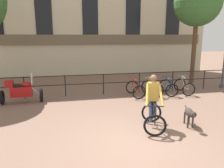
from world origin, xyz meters
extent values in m
plane|color=#7A5B4C|center=(0.00, 0.00, 0.00)|extent=(60.00, 60.00, 0.00)
cylinder|color=black|center=(-3.75, 5.20, 0.53)|extent=(0.05, 0.05, 1.05)
cylinder|color=black|center=(-1.88, 5.20, 0.53)|extent=(0.05, 0.05, 1.05)
cylinder|color=black|center=(0.00, 5.20, 0.53)|extent=(0.05, 0.05, 1.05)
cylinder|color=black|center=(1.88, 5.20, 0.53)|extent=(0.05, 0.05, 1.05)
cylinder|color=black|center=(3.75, 5.20, 0.53)|extent=(0.05, 0.05, 1.05)
cylinder|color=black|center=(5.62, 5.20, 0.53)|extent=(0.05, 0.05, 1.05)
cylinder|color=black|center=(0.00, 5.20, 1.02)|extent=(15.00, 0.04, 0.04)
cylinder|color=black|center=(0.00, 5.20, 0.58)|extent=(15.00, 0.04, 0.04)
cube|color=beige|center=(0.00, 11.00, 5.26)|extent=(18.00, 0.60, 10.53)
cube|color=brown|center=(0.00, 10.64, 2.60)|extent=(17.10, 0.12, 0.70)
torus|color=black|center=(0.70, 0.26, 0.34)|extent=(0.67, 0.26, 0.68)
torus|color=black|center=(1.01, 1.32, 0.34)|extent=(0.67, 0.26, 0.68)
cylinder|color=black|center=(0.82, 0.67, 0.58)|extent=(0.17, 0.48, 0.60)
cylinder|color=black|center=(0.91, 0.99, 0.54)|extent=(0.10, 0.23, 0.52)
cylinder|color=black|center=(0.85, 0.77, 0.83)|extent=(0.22, 0.65, 0.10)
cylinder|color=black|center=(0.95, 1.10, 0.31)|extent=(0.15, 0.43, 0.08)
cylinder|color=black|center=(0.98, 1.20, 0.57)|extent=(0.10, 0.26, 0.47)
cylinder|color=black|center=(0.73, 0.35, 0.60)|extent=(0.09, 0.22, 0.54)
cylinder|color=black|center=(0.75, 0.45, 0.87)|extent=(0.47, 0.17, 0.03)
cube|color=black|center=(0.94, 1.08, 0.82)|extent=(0.18, 0.26, 0.05)
cube|color=#AD8933|center=(0.94, 1.08, 1.15)|extent=(0.41, 0.31, 0.60)
sphere|color=brown|center=(0.94, 1.08, 1.59)|extent=(0.22, 0.22, 0.22)
cylinder|color=#AD8933|center=(0.65, 0.83, 1.14)|extent=(0.34, 0.69, 0.60)
cylinder|color=#AD8933|center=(1.05, 0.71, 1.14)|extent=(0.22, 0.72, 0.60)
cylinder|color=#384766|center=(0.85, 1.01, 0.52)|extent=(0.16, 0.32, 0.69)
cylinder|color=#384766|center=(0.98, 0.97, 0.58)|extent=(0.22, 0.32, 0.58)
ellipsoid|color=#332D28|center=(2.10, 0.78, 0.46)|extent=(0.36, 0.63, 0.27)
cylinder|color=#332D28|center=(2.04, 0.55, 0.48)|extent=(0.18, 0.17, 0.16)
sphere|color=#332D28|center=(2.00, 0.38, 0.53)|extent=(0.20, 0.20, 0.20)
cone|color=#332D28|center=(1.98, 0.30, 0.52)|extent=(0.13, 0.14, 0.11)
cylinder|color=#332D28|center=(2.18, 1.12, 0.51)|extent=(0.09, 0.20, 0.10)
cylinder|color=#332D28|center=(1.98, 0.61, 0.20)|extent=(0.06, 0.06, 0.40)
cylinder|color=#332D28|center=(2.13, 0.58, 0.20)|extent=(0.06, 0.06, 0.40)
cylinder|color=#332D28|center=(2.07, 0.98, 0.20)|extent=(0.06, 0.06, 0.40)
cylinder|color=#332D28|center=(2.22, 0.94, 0.20)|extent=(0.06, 0.06, 0.40)
torus|color=black|center=(-2.93, 4.53, 0.31)|extent=(0.15, 0.63, 0.62)
torus|color=black|center=(-4.55, 4.45, 0.31)|extent=(0.15, 0.63, 0.62)
cube|color=maroon|center=(-3.74, 4.49, 0.53)|extent=(0.91, 0.44, 0.44)
ellipsoid|color=maroon|center=(-3.54, 4.50, 0.83)|extent=(0.50, 0.34, 0.24)
cube|color=black|center=(-3.85, 4.48, 0.80)|extent=(0.57, 0.33, 0.10)
cylinder|color=#B2B2B7|center=(-3.14, 4.52, 0.49)|extent=(0.45, 0.08, 0.41)
cube|color=silver|center=(-3.27, 4.51, 1.10)|extent=(0.05, 0.44, 0.50)
cube|color=maroon|center=(-4.21, 4.46, 0.89)|extent=(0.34, 0.38, 0.28)
torus|color=black|center=(1.45, 5.07, 0.33)|extent=(0.66, 0.08, 0.66)
torus|color=black|center=(1.48, 4.03, 0.33)|extent=(0.66, 0.08, 0.66)
cylinder|color=maroon|center=(1.46, 4.67, 0.56)|extent=(0.04, 0.47, 0.58)
cylinder|color=maroon|center=(1.47, 4.35, 0.53)|extent=(0.04, 0.22, 0.51)
cylinder|color=maroon|center=(1.47, 4.57, 0.81)|extent=(0.05, 0.63, 0.10)
cylinder|color=maroon|center=(1.48, 4.24, 0.31)|extent=(0.04, 0.42, 0.07)
cylinder|color=maroon|center=(1.48, 4.14, 0.55)|extent=(0.03, 0.25, 0.46)
cylinder|color=maroon|center=(1.46, 4.98, 0.59)|extent=(0.03, 0.21, 0.52)
cylinder|color=maroon|center=(1.46, 4.89, 0.84)|extent=(0.48, 0.04, 0.03)
cube|color=black|center=(1.48, 4.26, 0.80)|extent=(0.13, 0.24, 0.05)
torus|color=black|center=(2.26, 5.07, 0.33)|extent=(0.66, 0.16, 0.66)
torus|color=black|center=(2.41, 4.03, 0.33)|extent=(0.66, 0.16, 0.66)
cylinder|color=#9E998E|center=(2.32, 4.66, 0.56)|extent=(0.10, 0.47, 0.58)
cylinder|color=#9E998E|center=(2.36, 4.35, 0.53)|extent=(0.06, 0.22, 0.51)
cylinder|color=#9E998E|center=(2.33, 4.57, 0.81)|extent=(0.12, 0.63, 0.10)
cylinder|color=#9E998E|center=(2.38, 4.24, 0.31)|extent=(0.09, 0.42, 0.07)
cylinder|color=#9E998E|center=(2.39, 4.14, 0.55)|extent=(0.06, 0.25, 0.46)
cylinder|color=#9E998E|center=(2.27, 4.98, 0.59)|extent=(0.06, 0.21, 0.52)
cylinder|color=#9E998E|center=(2.28, 4.88, 0.84)|extent=(0.48, 0.10, 0.03)
cube|color=black|center=(2.38, 4.26, 0.80)|extent=(0.15, 0.25, 0.05)
torus|color=black|center=(3.27, 5.07, 0.33)|extent=(0.66, 0.15, 0.66)
torus|color=black|center=(3.13, 4.03, 0.33)|extent=(0.66, 0.15, 0.66)
cylinder|color=navy|center=(3.22, 4.66, 0.56)|extent=(0.09, 0.47, 0.58)
cylinder|color=navy|center=(3.17, 4.35, 0.53)|extent=(0.06, 0.22, 0.51)
cylinder|color=navy|center=(3.20, 4.57, 0.81)|extent=(0.11, 0.63, 0.10)
cylinder|color=navy|center=(3.16, 4.24, 0.31)|extent=(0.08, 0.42, 0.07)
cylinder|color=navy|center=(3.15, 4.14, 0.55)|extent=(0.05, 0.25, 0.46)
cylinder|color=navy|center=(3.26, 4.98, 0.59)|extent=(0.05, 0.21, 0.52)
cylinder|color=navy|center=(3.24, 4.88, 0.84)|extent=(0.48, 0.09, 0.03)
cube|color=black|center=(3.16, 4.26, 0.80)|extent=(0.15, 0.25, 0.05)
torus|color=black|center=(4.11, 5.07, 0.33)|extent=(0.66, 0.12, 0.66)
torus|color=black|center=(4.02, 4.03, 0.33)|extent=(0.66, 0.12, 0.66)
cylinder|color=#9E998E|center=(4.08, 4.67, 0.56)|extent=(0.07, 0.47, 0.58)
cylinder|color=#9E998E|center=(4.05, 4.35, 0.53)|extent=(0.05, 0.22, 0.51)
cylinder|color=#9E998E|center=(4.07, 4.57, 0.81)|extent=(0.09, 0.63, 0.10)
cylinder|color=#9E998E|center=(4.04, 4.24, 0.31)|extent=(0.06, 0.42, 0.07)
cylinder|color=#9E998E|center=(4.03, 4.14, 0.55)|extent=(0.04, 0.25, 0.46)
cylinder|color=#9E998E|center=(4.10, 4.98, 0.59)|extent=(0.04, 0.21, 0.52)
cylinder|color=#9E998E|center=(4.10, 4.88, 0.84)|extent=(0.48, 0.07, 0.03)
cube|color=black|center=(4.04, 4.26, 0.80)|extent=(0.14, 0.25, 0.05)
cylinder|color=#424247|center=(6.79, 5.21, 0.10)|extent=(0.22, 0.22, 0.20)
cylinder|color=brown|center=(5.85, 6.79, 2.01)|extent=(0.26, 0.26, 4.02)
sphere|color=#386B33|center=(5.85, 6.79, 4.78)|extent=(2.75, 2.75, 2.75)
camera|label=1|loc=(-1.74, -5.32, 2.94)|focal=35.00mm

